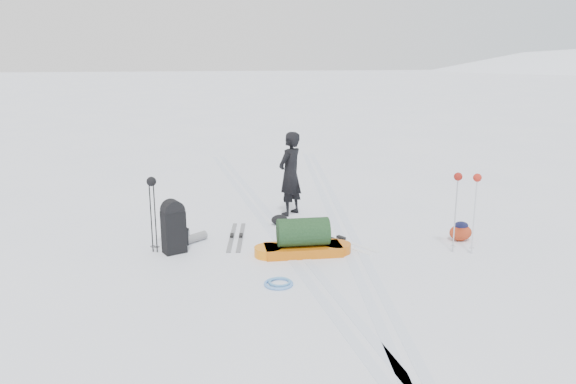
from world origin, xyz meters
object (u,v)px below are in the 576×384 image
object	(u,v)px
expedition_rucksack	(176,227)
skier	(290,174)
pulk_sled	(303,241)
ski_poles_black	(152,191)

from	to	relation	value
expedition_rucksack	skier	bearing A→B (deg)	16.10
pulk_sled	expedition_rucksack	xyz separation A→B (m)	(-2.08, 0.55, 0.19)
expedition_rucksack	pulk_sled	bearing A→B (deg)	-37.32
ski_poles_black	pulk_sled	bearing A→B (deg)	-37.23
expedition_rucksack	ski_poles_black	world-z (taller)	ski_poles_black
skier	expedition_rucksack	world-z (taller)	skier
expedition_rucksack	ski_poles_black	size ratio (longest dim) A/B	0.70
skier	ski_poles_black	size ratio (longest dim) A/B	1.33
pulk_sled	expedition_rucksack	size ratio (longest dim) A/B	1.80
skier	pulk_sled	bearing A→B (deg)	40.24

